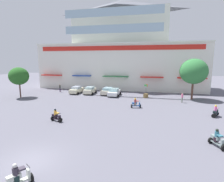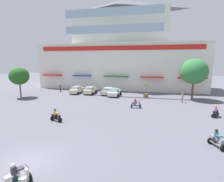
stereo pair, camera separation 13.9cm
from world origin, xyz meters
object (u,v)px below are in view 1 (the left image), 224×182
balloon_vendor_cart (146,92)px  scooter_rider_5 (136,104)px  scooter_rider_8 (56,116)px  parked_car_0 (77,90)px  parked_car_3 (114,92)px  scooter_rider_1 (18,177)px  plaza_tree_0 (19,76)px  plaza_tree_1 (194,71)px  parked_car_1 (90,90)px  scooter_rider_2 (217,139)px  pedestrian_1 (60,87)px  scooter_rider_7 (215,112)px  pedestrian_0 (182,97)px  parked_car_2 (107,91)px

balloon_vendor_cart → scooter_rider_5: bearing=-98.2°
scooter_rider_5 → scooter_rider_8: bearing=-136.2°
balloon_vendor_cart → parked_car_0: bearing=175.5°
parked_car_3 → balloon_vendor_cart: size_ratio=1.74×
parked_car_0 → scooter_rider_8: (5.06, -17.11, -0.14)m
parked_car_3 → scooter_rider_1: size_ratio=2.93×
plaza_tree_0 → plaza_tree_1: (31.45, 5.53, 0.99)m
plaza_tree_0 → parked_car_1: bearing=29.1°
parked_car_3 → scooter_rider_5: (5.09, -8.15, -0.12)m
balloon_vendor_cart → parked_car_1: bearing=174.3°
scooter_rider_2 → plaza_tree_1: bearing=85.1°
parked_car_3 → scooter_rider_2: 22.86m
scooter_rider_2 → scooter_rider_5: bearing=125.7°
scooter_rider_8 → pedestrian_1: size_ratio=0.87×
parked_car_0 → scooter_rider_8: bearing=-73.5°
parked_car_0 → scooter_rider_5: scooter_rider_5 is taller
plaza_tree_0 → scooter_rider_2: plaza_tree_0 is taller
scooter_rider_8 → scooter_rider_7: bearing=18.0°
scooter_rider_7 → balloon_vendor_cart: (-9.06, 9.89, 0.41)m
scooter_rider_2 → scooter_rider_7: scooter_rider_7 is taller
pedestrian_0 → parked_car_2: bearing=163.1°
plaza_tree_1 → pedestrian_1: plaza_tree_1 is taller
parked_car_1 → scooter_rider_8: (2.05, -17.11, -0.15)m
scooter_rider_8 → pedestrian_0: bearing=39.9°
parked_car_0 → pedestrian_0: (20.76, -3.97, 0.19)m
parked_car_1 → balloon_vendor_cart: bearing=-5.7°
pedestrian_1 → scooter_rider_5: bearing=-28.5°
scooter_rider_8 → balloon_vendor_cart: size_ratio=0.59×
scooter_rider_2 → scooter_rider_8: size_ratio=1.04×
plaza_tree_0 → plaza_tree_1: plaza_tree_1 is taller
plaza_tree_0 → pedestrian_1: plaza_tree_0 is taller
parked_car_1 → parked_car_3: bearing=-8.8°
plaza_tree_0 → parked_car_1: plaza_tree_0 is taller
plaza_tree_1 → balloon_vendor_cart: 9.13m
scooter_rider_2 → balloon_vendor_cart: (-6.60, 18.61, 0.40)m
scooter_rider_2 → scooter_rider_8: 16.41m
scooter_rider_8 → balloon_vendor_cart: 18.62m
parked_car_1 → scooter_rider_7: bearing=-28.1°
parked_car_3 → scooter_rider_5: scooter_rider_5 is taller
parked_car_2 → scooter_rider_1: bearing=-85.9°
plaza_tree_1 → balloon_vendor_cart: size_ratio=2.84×
parked_car_0 → plaza_tree_1: bearing=-2.3°
parked_car_0 → parked_car_3: size_ratio=0.97×
plaza_tree_0 → scooter_rider_2: (29.85, -13.30, -3.43)m
scooter_rider_8 → balloon_vendor_cart: (9.59, 15.95, 0.43)m
plaza_tree_0 → pedestrian_0: size_ratio=3.49×
scooter_rider_1 → scooter_rider_7: 22.28m
plaza_tree_1 → parked_car_1: 20.32m
parked_car_2 → scooter_rider_7: 20.38m
parked_car_3 → parked_car_1: bearing=171.2°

